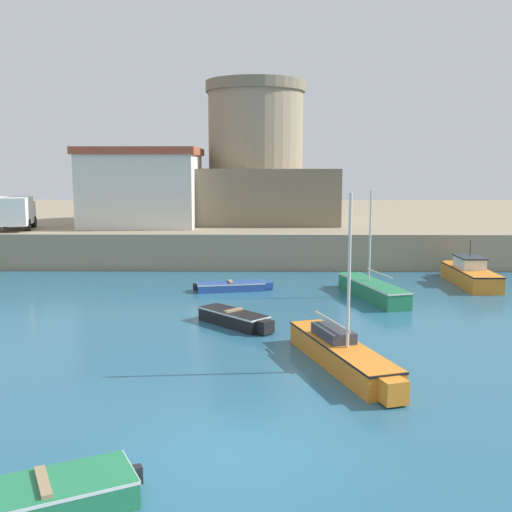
{
  "coord_description": "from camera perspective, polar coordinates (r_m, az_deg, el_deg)",
  "views": [
    {
      "loc": [
        0.65,
        -12.69,
        6.41
      ],
      "look_at": [
        0.26,
        17.03,
        2.0
      ],
      "focal_mm": 42.0,
      "sensor_mm": 36.0,
      "label": 1
    }
  ],
  "objects": [
    {
      "name": "motorboat_orange_3",
      "position": [
        35.04,
        19.66,
        -1.61
      ],
      "size": [
        1.71,
        6.11,
        2.46
      ],
      "color": "orange",
      "rests_on": "ground"
    },
    {
      "name": "fortress",
      "position": [
        47.22,
        -0.04,
        7.88
      ],
      "size": [
        12.01,
        12.01,
        10.61
      ],
      "color": "#796C57",
      "rests_on": "quay_seawall"
    },
    {
      "name": "dinghy_blue_2",
      "position": [
        31.45,
        -2.27,
        -2.87
      ],
      "size": [
        4.19,
        1.73,
        0.52
      ],
      "color": "#284C9E",
      "rests_on": "ground"
    },
    {
      "name": "sailboat_orange_6",
      "position": [
        19.77,
        8.18,
        -9.11
      ],
      "size": [
        3.07,
        6.67,
        5.65
      ],
      "color": "orange",
      "rests_on": "ground"
    },
    {
      "name": "quay_seawall",
      "position": [
        57.02,
        0.09,
        3.14
      ],
      "size": [
        120.0,
        40.0,
        2.28
      ],
      "primitive_type": "cube",
      "color": "gray",
      "rests_on": "ground"
    },
    {
      "name": "dinghy_green_1",
      "position": [
        12.66,
        -20.19,
        -20.87
      ],
      "size": [
        4.0,
        2.75,
        0.66
      ],
      "color": "#237A4C",
      "rests_on": "ground"
    },
    {
      "name": "sailboat_green_7",
      "position": [
        30.13,
        10.93,
        -3.1
      ],
      "size": [
        2.73,
        6.23,
        5.29
      ],
      "color": "#237A4C",
      "rests_on": "ground"
    },
    {
      "name": "harbor_shed_near_wharf",
      "position": [
        43.56,
        -10.78,
        6.5
      ],
      "size": [
        8.2,
        6.99,
        5.48
      ],
      "color": "silver",
      "rests_on": "quay_seawall"
    },
    {
      "name": "dinghy_black_8",
      "position": [
        24.57,
        -2.01,
        -5.92
      ],
      "size": [
        3.21,
        3.26,
        0.67
      ],
      "color": "black",
      "rests_on": "ground"
    },
    {
      "name": "truck_on_quay",
      "position": [
        42.92,
        -22.01,
        3.94
      ],
      "size": [
        2.92,
        4.63,
        2.2
      ],
      "color": "silver",
      "rests_on": "quay_seawall"
    },
    {
      "name": "ground_plane",
      "position": [
        14.24,
        -2.06,
        -18.33
      ],
      "size": [
        200.0,
        200.0,
        0.0
      ],
      "primitive_type": "plane",
      "color": "#28607F"
    }
  ]
}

